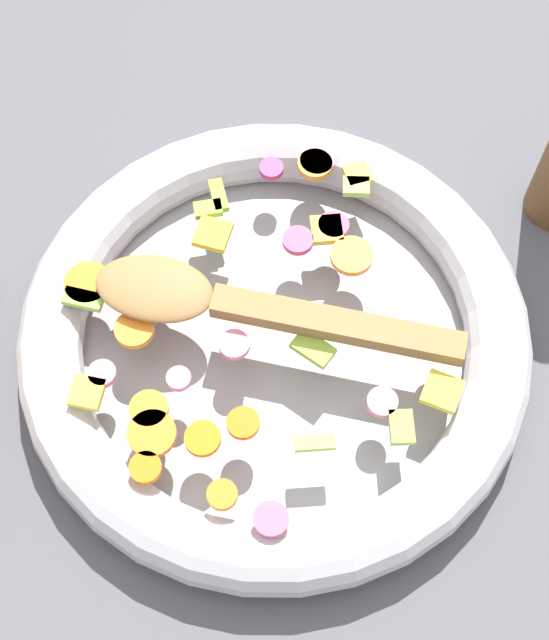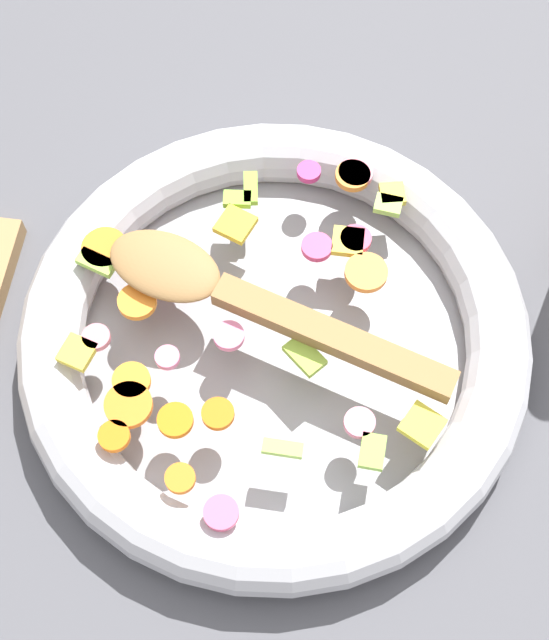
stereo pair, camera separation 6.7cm
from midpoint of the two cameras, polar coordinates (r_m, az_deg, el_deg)
ground_plane at (r=0.71m, az=2.67°, el=-2.06°), size 4.00×4.00×0.00m
skillet at (r=0.69m, az=2.74°, el=-1.31°), size 0.40×0.40×0.05m
chopped_vegetables at (r=0.67m, az=0.90°, el=0.37°), size 0.32×0.30×0.01m
wooden_spoon at (r=0.66m, az=0.57°, el=1.19°), size 0.12×0.28×0.01m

